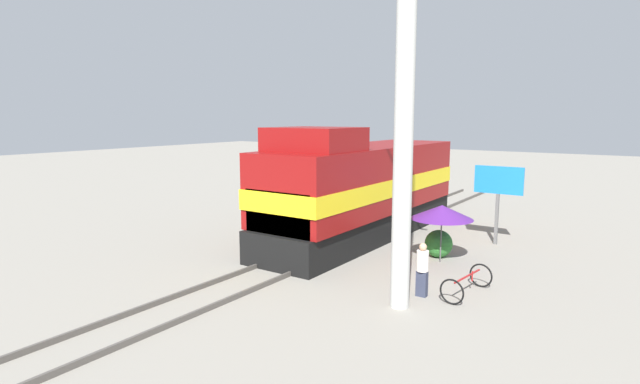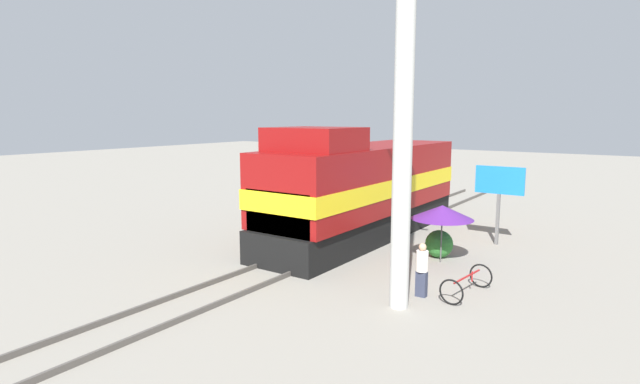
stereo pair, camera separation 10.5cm
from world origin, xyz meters
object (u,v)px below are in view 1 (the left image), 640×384
Objects in this scene: person_bystander at (422,268)px; vendor_umbrella at (442,212)px; billboard_sign at (498,186)px; bicycle at (467,283)px; utility_pole at (404,105)px; locomotive at (360,189)px.

vendor_umbrella is at bearing 102.79° from person_bystander.
billboard_sign reaches higher than bicycle.
utility_pole reaches higher than vendor_umbrella.
locomotive is 4.38m from vendor_umbrella.
utility_pole is 5.84m from vendor_umbrella.
vendor_umbrella is 1.39× the size of person_bystander.
locomotive is 5.59× the size of vendor_umbrella.
billboard_sign reaches higher than vendor_umbrella.
billboard_sign is 1.56× the size of bicycle.
vendor_umbrella is (4.11, -1.49, -0.28)m from locomotive.
utility_pole is at bearing -52.06° from locomotive.
utility_pole is at bearing -99.57° from person_bystander.
billboard_sign is at bearing 89.10° from person_bystander.
bicycle is at bearing -81.70° from billboard_sign.
vendor_umbrella is at bearing -49.05° from bicycle.
locomotive is at bearing -156.94° from billboard_sign.
billboard_sign is at bearing 87.96° from utility_pole.
person_bystander is at bearing -77.21° from vendor_umbrella.
bicycle is at bearing -55.99° from vendor_umbrella.
vendor_umbrella is 3.57m from bicycle.
utility_pole is 4.64m from person_bystander.
locomotive is 5.47m from billboard_sign.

